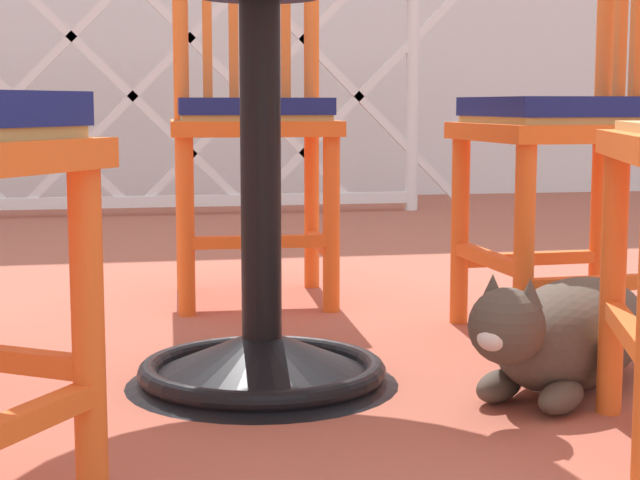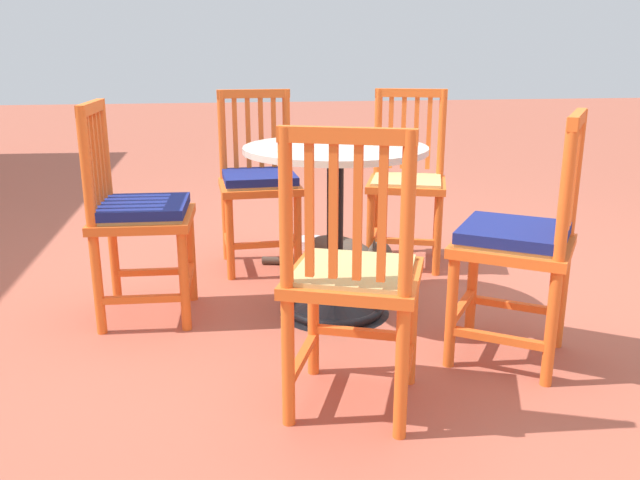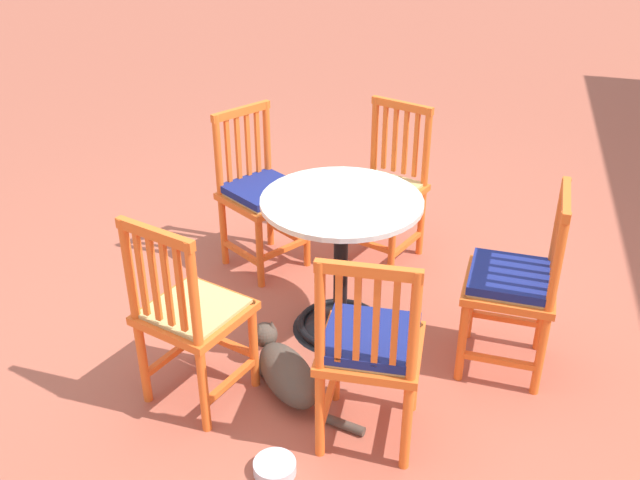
{
  "view_description": "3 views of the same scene",
  "coord_description": "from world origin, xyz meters",
  "px_view_note": "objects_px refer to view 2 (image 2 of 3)",
  "views": [
    {
      "loc": [
        -0.34,
        -1.69,
        0.49
      ],
      "look_at": [
        0.02,
        0.16,
        0.24
      ],
      "focal_mm": 59.04,
      "sensor_mm": 36.0,
      "label": 1
    },
    {
      "loc": [
        -2.74,
        0.57,
        1.11
      ],
      "look_at": [
        -0.2,
        0.18,
        0.36
      ],
      "focal_mm": 36.86,
      "sensor_mm": 36.0,
      "label": 2
    },
    {
      "loc": [
        2.84,
        0.74,
        2.19
      ],
      "look_at": [
        -0.24,
        -0.04,
        0.42
      ],
      "focal_mm": 40.64,
      "sensor_mm": 36.0,
      "label": 3
    }
  ],
  "objects_px": {
    "cafe_table": "(335,250)",
    "orange_chair_by_planter": "(353,280)",
    "orange_chair_at_corner": "(259,183)",
    "orange_chair_tucked_in": "(520,243)",
    "tabby_cat": "(345,256)",
    "orange_chair_facing_out": "(138,215)",
    "orange_chair_near_fence": "(407,183)",
    "pet_water_bowl": "(311,243)"
  },
  "relations": [
    {
      "from": "orange_chair_by_planter",
      "to": "orange_chair_near_fence",
      "type": "height_order",
      "value": "same"
    },
    {
      "from": "orange_chair_at_corner",
      "to": "tabby_cat",
      "type": "xyz_separation_m",
      "value": [
        -0.2,
        -0.42,
        -0.35
      ]
    },
    {
      "from": "orange_chair_facing_out",
      "to": "pet_water_bowl",
      "type": "distance_m",
      "value": 1.32
    },
    {
      "from": "tabby_cat",
      "to": "pet_water_bowl",
      "type": "height_order",
      "value": "tabby_cat"
    },
    {
      "from": "cafe_table",
      "to": "orange_chair_facing_out",
      "type": "height_order",
      "value": "orange_chair_facing_out"
    },
    {
      "from": "orange_chair_at_corner",
      "to": "orange_chair_by_planter",
      "type": "bearing_deg",
      "value": -172.65
    },
    {
      "from": "orange_chair_by_planter",
      "to": "orange_chair_at_corner",
      "type": "relative_size",
      "value": 1.0
    },
    {
      "from": "tabby_cat",
      "to": "pet_water_bowl",
      "type": "xyz_separation_m",
      "value": [
        0.5,
        0.11,
        -0.07
      ]
    },
    {
      "from": "cafe_table",
      "to": "orange_chair_near_fence",
      "type": "height_order",
      "value": "orange_chair_near_fence"
    },
    {
      "from": "orange_chair_near_fence",
      "to": "orange_chair_facing_out",
      "type": "relative_size",
      "value": 1.0
    },
    {
      "from": "cafe_table",
      "to": "orange_chair_near_fence",
      "type": "relative_size",
      "value": 0.83
    },
    {
      "from": "orange_chair_tucked_in",
      "to": "orange_chair_near_fence",
      "type": "distance_m",
      "value": 1.19
    },
    {
      "from": "orange_chair_by_planter",
      "to": "tabby_cat",
      "type": "height_order",
      "value": "orange_chair_by_planter"
    },
    {
      "from": "orange_chair_at_corner",
      "to": "orange_chair_facing_out",
      "type": "relative_size",
      "value": 1.0
    },
    {
      "from": "orange_chair_at_corner",
      "to": "orange_chair_facing_out",
      "type": "bearing_deg",
      "value": 138.75
    },
    {
      "from": "orange_chair_tucked_in",
      "to": "tabby_cat",
      "type": "xyz_separation_m",
      "value": [
        1.03,
        0.43,
        -0.35
      ]
    },
    {
      "from": "orange_chair_near_fence",
      "to": "orange_chair_facing_out",
      "type": "bearing_deg",
      "value": 113.28
    },
    {
      "from": "cafe_table",
      "to": "orange_chair_tucked_in",
      "type": "distance_m",
      "value": 0.8
    },
    {
      "from": "orange_chair_near_fence",
      "to": "orange_chair_facing_out",
      "type": "height_order",
      "value": "same"
    },
    {
      "from": "orange_chair_facing_out",
      "to": "pet_water_bowl",
      "type": "relative_size",
      "value": 5.36
    },
    {
      "from": "orange_chair_tucked_in",
      "to": "orange_chair_at_corner",
      "type": "relative_size",
      "value": 1.0
    },
    {
      "from": "orange_chair_at_corner",
      "to": "pet_water_bowl",
      "type": "height_order",
      "value": "orange_chair_at_corner"
    },
    {
      "from": "orange_chair_tucked_in",
      "to": "pet_water_bowl",
      "type": "relative_size",
      "value": 5.36
    },
    {
      "from": "cafe_table",
      "to": "orange_chair_by_planter",
      "type": "height_order",
      "value": "orange_chair_by_planter"
    },
    {
      "from": "cafe_table",
      "to": "orange_chair_tucked_in",
      "type": "bearing_deg",
      "value": -132.44
    },
    {
      "from": "orange_chair_by_planter",
      "to": "orange_chair_at_corner",
      "type": "height_order",
      "value": "same"
    },
    {
      "from": "orange_chair_tucked_in",
      "to": "orange_chair_facing_out",
      "type": "distance_m",
      "value": 1.52
    },
    {
      "from": "orange_chair_at_corner",
      "to": "orange_chair_tucked_in",
      "type": "bearing_deg",
      "value": -145.29
    },
    {
      "from": "orange_chair_tucked_in",
      "to": "orange_chair_near_fence",
      "type": "xyz_separation_m",
      "value": [
        1.18,
        0.08,
        -0.01
      ]
    },
    {
      "from": "orange_chair_facing_out",
      "to": "tabby_cat",
      "type": "xyz_separation_m",
      "value": [
        0.41,
        -0.96,
        -0.35
      ]
    },
    {
      "from": "orange_chair_tucked_in",
      "to": "pet_water_bowl",
      "type": "bearing_deg",
      "value": 19.55
    },
    {
      "from": "pet_water_bowl",
      "to": "tabby_cat",
      "type": "bearing_deg",
      "value": -167.81
    },
    {
      "from": "orange_chair_tucked_in",
      "to": "orange_chair_at_corner",
      "type": "xyz_separation_m",
      "value": [
        1.23,
        0.85,
        0.0
      ]
    },
    {
      "from": "orange_chair_facing_out",
      "to": "pet_water_bowl",
      "type": "xyz_separation_m",
      "value": [
        0.91,
        -0.85,
        -0.42
      ]
    },
    {
      "from": "orange_chair_near_fence",
      "to": "orange_chair_at_corner",
      "type": "relative_size",
      "value": 1.0
    },
    {
      "from": "orange_chair_tucked_in",
      "to": "pet_water_bowl",
      "type": "xyz_separation_m",
      "value": [
        1.53,
        0.54,
        -0.42
      ]
    },
    {
      "from": "orange_chair_facing_out",
      "to": "orange_chair_tucked_in",
      "type": "bearing_deg",
      "value": -113.85
    },
    {
      "from": "cafe_table",
      "to": "orange_chair_tucked_in",
      "type": "xyz_separation_m",
      "value": [
        -0.53,
        -0.58,
        0.16
      ]
    },
    {
      "from": "orange_chair_tucked_in",
      "to": "tabby_cat",
      "type": "distance_m",
      "value": 1.17
    },
    {
      "from": "orange_chair_facing_out",
      "to": "tabby_cat",
      "type": "height_order",
      "value": "orange_chair_facing_out"
    },
    {
      "from": "tabby_cat",
      "to": "pet_water_bowl",
      "type": "distance_m",
      "value": 0.52
    },
    {
      "from": "orange_chair_tucked_in",
      "to": "tabby_cat",
      "type": "relative_size",
      "value": 1.47
    }
  ]
}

